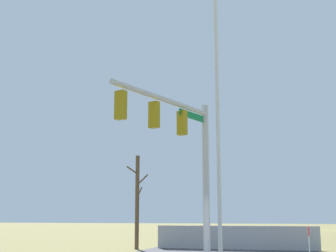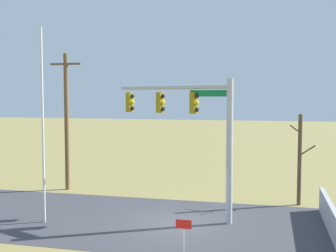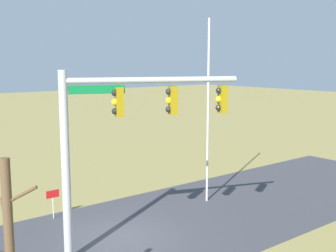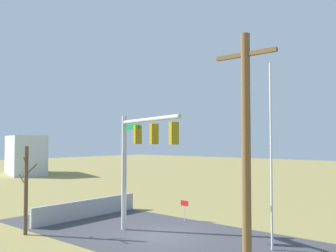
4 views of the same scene
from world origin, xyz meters
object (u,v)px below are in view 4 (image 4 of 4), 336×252
object	(u,v)px
bare_tree	(26,189)
distant_building	(25,155)
flagpole	(271,156)
utility_pole	(246,167)
open_sign	(185,206)
signal_mast	(138,150)

from	to	relation	value
bare_tree	distant_building	xyz separation A→B (m)	(32.78, -17.85, 0.46)
flagpole	bare_tree	distance (m)	12.49
utility_pole	bare_tree	xyz separation A→B (m)	(13.03, -0.53, -1.78)
bare_tree	open_sign	xyz separation A→B (m)	(-4.31, -7.95, -1.45)
flagpole	distant_building	size ratio (longest dim) A/B	0.83
utility_pole	flagpole	bearing A→B (deg)	-71.60
bare_tree	distant_building	distance (m)	37.33
signal_mast	flagpole	size ratio (longest dim) A/B	0.74
utility_pole	distant_building	size ratio (longest dim) A/B	0.78
flagpole	utility_pole	bearing A→B (deg)	108.40
signal_mast	open_sign	bearing A→B (deg)	-83.71
utility_pole	distant_building	xyz separation A→B (m)	(45.81, -18.38, -1.32)
flagpole	bare_tree	xyz separation A→B (m)	(10.95, 5.70, -1.85)
signal_mast	bare_tree	distance (m)	6.24
utility_pole	distant_building	world-z (taller)	utility_pole
signal_mast	utility_pole	distance (m)	9.11
utility_pole	bare_tree	world-z (taller)	utility_pole
distant_building	signal_mast	bearing A→B (deg)	178.22
utility_pole	bare_tree	bearing A→B (deg)	-2.33
bare_tree	open_sign	distance (m)	9.16
flagpole	bare_tree	size ratio (longest dim) A/B	1.83
signal_mast	utility_pole	size ratio (longest dim) A/B	0.79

